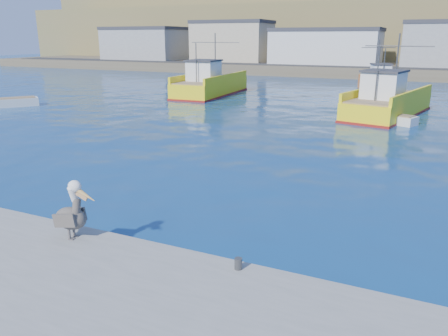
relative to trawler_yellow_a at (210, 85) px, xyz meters
The scene contains 9 objects.
ground 34.70m from the trawler_yellow_a, 64.29° to the right, with size 260.00×260.00×0.00m, color navy.
dock_bollards 38.02m from the trawler_yellow_a, 65.70° to the right, with size 36.20×0.20×0.30m.
far_shore 79.78m from the trawler_yellow_a, 79.07° to the left, with size 200.00×81.00×24.00m.
trawler_yellow_a is the anchor object (origin of this frame).
trawler_yellow_b 20.06m from the trawler_yellow_a, 17.82° to the right, with size 6.40×12.06×6.54m.
boat_orange 20.03m from the trawler_yellow_a, 34.47° to the left, with size 5.23×8.02×5.98m.
skiff_left 20.05m from the trawler_yellow_a, 129.83° to the right, with size 4.02×4.61×0.99m.
skiff_mid 21.68m from the trawler_yellow_a, 25.31° to the right, with size 4.12×2.78×0.85m.
pelican 37.33m from the trawler_yellow_a, 69.66° to the right, with size 1.46×0.70×1.80m.
Camera 1 is at (6.80, -12.53, 6.15)m, focal length 35.00 mm.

